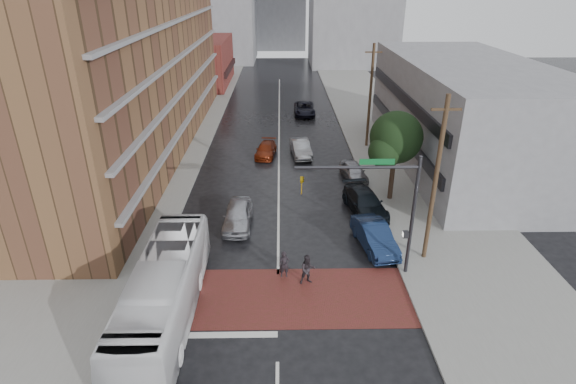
{
  "coord_description": "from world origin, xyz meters",
  "views": [
    {
      "loc": [
        0.23,
        -18.66,
        15.31
      ],
      "look_at": [
        0.63,
        6.13,
        3.5
      ],
      "focal_mm": 28.0,
      "sensor_mm": 36.0,
      "label": 1
    }
  ],
  "objects_px": {
    "car_travel_a": "(238,215)",
    "car_parked_near": "(374,236)",
    "suv_travel": "(304,109)",
    "transit_bus": "(164,291)",
    "pedestrian_a": "(284,265)",
    "car_travel_c": "(266,150)",
    "car_parked_mid": "(365,203)",
    "car_parked_far": "(354,171)",
    "car_travel_b": "(301,148)",
    "pedestrian_b": "(308,270)"
  },
  "relations": [
    {
      "from": "car_travel_a",
      "to": "car_parked_near",
      "type": "distance_m",
      "value": 9.22
    },
    {
      "from": "suv_travel",
      "to": "car_parked_near",
      "type": "xyz_separation_m",
      "value": [
        2.87,
        -30.63,
        0.05
      ]
    },
    {
      "from": "transit_bus",
      "to": "pedestrian_a",
      "type": "height_order",
      "value": "transit_bus"
    },
    {
      "from": "pedestrian_a",
      "to": "car_travel_c",
      "type": "relative_size",
      "value": 0.39
    },
    {
      "from": "car_parked_mid",
      "to": "car_parked_far",
      "type": "height_order",
      "value": "car_parked_mid"
    },
    {
      "from": "car_travel_c",
      "to": "car_parked_far",
      "type": "bearing_deg",
      "value": -29.18
    },
    {
      "from": "car_travel_a",
      "to": "car_travel_b",
      "type": "bearing_deg",
      "value": 71.36
    },
    {
      "from": "car_travel_b",
      "to": "car_parked_far",
      "type": "relative_size",
      "value": 1.14
    },
    {
      "from": "pedestrian_a",
      "to": "suv_travel",
      "type": "distance_m",
      "value": 33.74
    },
    {
      "from": "car_travel_c",
      "to": "pedestrian_a",
      "type": "bearing_deg",
      "value": -77.94
    },
    {
      "from": "car_parked_mid",
      "to": "car_parked_near",
      "type": "bearing_deg",
      "value": -102.89
    },
    {
      "from": "pedestrian_a",
      "to": "pedestrian_b",
      "type": "distance_m",
      "value": 1.43
    },
    {
      "from": "car_parked_far",
      "to": "pedestrian_a",
      "type": "bearing_deg",
      "value": -123.75
    },
    {
      "from": "pedestrian_b",
      "to": "car_travel_b",
      "type": "bearing_deg",
      "value": 76.73
    },
    {
      "from": "car_travel_a",
      "to": "suv_travel",
      "type": "xyz_separation_m",
      "value": [
        5.89,
        27.75,
        -0.05
      ]
    },
    {
      "from": "car_travel_c",
      "to": "car_parked_near",
      "type": "relative_size",
      "value": 0.87
    },
    {
      "from": "pedestrian_b",
      "to": "car_travel_c",
      "type": "distance_m",
      "value": 20.1
    },
    {
      "from": "car_parked_mid",
      "to": "car_travel_a",
      "type": "bearing_deg",
      "value": -178.79
    },
    {
      "from": "car_travel_a",
      "to": "car_travel_b",
      "type": "distance_m",
      "value": 14.23
    },
    {
      "from": "car_travel_a",
      "to": "car_travel_c",
      "type": "bearing_deg",
      "value": 84.73
    },
    {
      "from": "pedestrian_b",
      "to": "car_parked_near",
      "type": "bearing_deg",
      "value": 27.53
    },
    {
      "from": "car_travel_b",
      "to": "car_parked_near",
      "type": "distance_m",
      "value": 16.73
    },
    {
      "from": "car_travel_b",
      "to": "car_parked_mid",
      "type": "height_order",
      "value": "car_parked_mid"
    },
    {
      "from": "car_travel_b",
      "to": "car_parked_far",
      "type": "height_order",
      "value": "car_travel_b"
    },
    {
      "from": "suv_travel",
      "to": "car_parked_far",
      "type": "distance_m",
      "value": 20.18
    },
    {
      "from": "car_travel_b",
      "to": "suv_travel",
      "type": "xyz_separation_m",
      "value": [
        1.06,
        14.37,
        -0.01
      ]
    },
    {
      "from": "pedestrian_b",
      "to": "car_travel_b",
      "type": "distance_m",
      "value": 19.87
    },
    {
      "from": "transit_bus",
      "to": "suv_travel",
      "type": "distance_m",
      "value": 37.93
    },
    {
      "from": "car_travel_b",
      "to": "car_parked_far",
      "type": "bearing_deg",
      "value": -59.38
    },
    {
      "from": "car_travel_c",
      "to": "car_parked_far",
      "type": "relative_size",
      "value": 1.03
    },
    {
      "from": "car_travel_a",
      "to": "car_travel_c",
      "type": "relative_size",
      "value": 1.11
    },
    {
      "from": "car_travel_a",
      "to": "car_parked_mid",
      "type": "height_order",
      "value": "car_travel_a"
    },
    {
      "from": "pedestrian_b",
      "to": "car_parked_near",
      "type": "xyz_separation_m",
      "value": [
        4.37,
        3.61,
        -0.1
      ]
    },
    {
      "from": "transit_bus",
      "to": "car_parked_near",
      "type": "distance_m",
      "value": 13.15
    },
    {
      "from": "car_travel_a",
      "to": "suv_travel",
      "type": "relative_size",
      "value": 0.87
    },
    {
      "from": "car_travel_c",
      "to": "pedestrian_b",
      "type": "bearing_deg",
      "value": -74.42
    },
    {
      "from": "transit_bus",
      "to": "car_travel_c",
      "type": "xyz_separation_m",
      "value": [
        4.27,
        22.58,
        -1.0
      ]
    },
    {
      "from": "car_parked_mid",
      "to": "car_parked_far",
      "type": "bearing_deg",
      "value": 78.96
    },
    {
      "from": "car_travel_c",
      "to": "transit_bus",
      "type": "bearing_deg",
      "value": -93.36
    },
    {
      "from": "transit_bus",
      "to": "car_parked_near",
      "type": "bearing_deg",
      "value": 28.68
    },
    {
      "from": "car_travel_c",
      "to": "car_travel_a",
      "type": "bearing_deg",
      "value": -89.1
    },
    {
      "from": "pedestrian_a",
      "to": "car_parked_near",
      "type": "height_order",
      "value": "pedestrian_a"
    },
    {
      "from": "car_parked_far",
      "to": "suv_travel",
      "type": "bearing_deg",
      "value": 88.72
    },
    {
      "from": "car_travel_b",
      "to": "car_parked_near",
      "type": "xyz_separation_m",
      "value": [
        3.93,
        -16.26,
        0.03
      ]
    },
    {
      "from": "suv_travel",
      "to": "car_parked_mid",
      "type": "xyz_separation_m",
      "value": [
        3.08,
        -25.93,
        0.03
      ]
    },
    {
      "from": "car_travel_a",
      "to": "car_parked_near",
      "type": "relative_size",
      "value": 0.97
    },
    {
      "from": "transit_bus",
      "to": "car_travel_c",
      "type": "relative_size",
      "value": 2.75
    },
    {
      "from": "pedestrian_a",
      "to": "pedestrian_b",
      "type": "height_order",
      "value": "pedestrian_b"
    },
    {
      "from": "suv_travel",
      "to": "car_parked_mid",
      "type": "bearing_deg",
      "value": -83.17
    },
    {
      "from": "transit_bus",
      "to": "pedestrian_a",
      "type": "bearing_deg",
      "value": 29.42
    }
  ]
}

